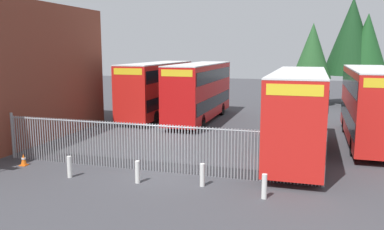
{
  "coord_description": "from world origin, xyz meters",
  "views": [
    {
      "loc": [
        6.2,
        -16.42,
        5.54
      ],
      "look_at": [
        0.0,
        4.0,
        2.0
      ],
      "focal_mm": 37.43,
      "sensor_mm": 36.0,
      "label": 1
    }
  ],
  "objects": [
    {
      "name": "double_decker_bus_behind_fence_right",
      "position": [
        -6.01,
        14.01,
        2.42
      ],
      "size": [
        2.54,
        10.81,
        4.42
      ],
      "color": "red",
      "rests_on": "ground"
    },
    {
      "name": "bollard_near_left",
      "position": [
        -3.77,
        -1.93,
        0.47
      ],
      "size": [
        0.2,
        0.2,
        0.95
      ],
      "primitive_type": "cylinder",
      "color": "silver",
      "rests_on": "ground"
    },
    {
      "name": "ground_plane",
      "position": [
        0.0,
        8.0,
        0.0
      ],
      "size": [
        100.0,
        100.0,
        0.0
      ],
      "primitive_type": "plane",
      "color": "#3D3D42"
    },
    {
      "name": "double_decker_bus_far_back",
      "position": [
        -2.21,
        13.28,
        2.42
      ],
      "size": [
        2.54,
        10.81,
        4.42
      ],
      "color": "red",
      "rests_on": "ground"
    },
    {
      "name": "tree_mid_row",
      "position": [
        5.98,
        24.4,
        5.33
      ],
      "size": [
        3.71,
        3.71,
        8.0
      ],
      "color": "#4C3823",
      "rests_on": "ground"
    },
    {
      "name": "bollard_near_right",
      "position": [
        2.06,
        -1.33,
        0.47
      ],
      "size": [
        0.2,
        0.2,
        0.95
      ],
      "primitive_type": "cylinder",
      "color": "silver",
      "rests_on": "ground"
    },
    {
      "name": "traffic_cone_by_gate",
      "position": [
        -6.93,
        -1.0,
        0.29
      ],
      "size": [
        0.34,
        0.34,
        0.59
      ],
      "color": "orange",
      "rests_on": "ground"
    },
    {
      "name": "double_decker_bus_near_gate",
      "position": [
        5.53,
        4.53,
        2.42
      ],
      "size": [
        2.54,
        10.81,
        4.42
      ],
      "color": "red",
      "rests_on": "ground"
    },
    {
      "name": "bollard_far_right",
      "position": [
        4.64,
        -1.99,
        0.47
      ],
      "size": [
        0.2,
        0.2,
        0.95
      ],
      "primitive_type": "cylinder",
      "color": "silver",
      "rests_on": "ground"
    },
    {
      "name": "bollard_center_front",
      "position": [
        -0.63,
        -1.74,
        0.47
      ],
      "size": [
        0.2,
        0.2,
        0.95
      ],
      "primitive_type": "cylinder",
      "color": "silver",
      "rests_on": "ground"
    },
    {
      "name": "tree_tall_back",
      "position": [
        11.0,
        26.15,
        5.89
      ],
      "size": [
        4.25,
        4.25,
        8.94
      ],
      "color": "#4C3823",
      "rests_on": "ground"
    },
    {
      "name": "double_decker_bus_behind_fence_left",
      "position": [
        9.48,
        8.85,
        2.42
      ],
      "size": [
        2.54,
        10.81,
        4.42
      ],
      "color": "red",
      "rests_on": "ground"
    },
    {
      "name": "tree_short_side",
      "position": [
        9.62,
        26.65,
        6.73
      ],
      "size": [
        5.3,
        5.3,
        10.53
      ],
      "color": "#4C3823",
      "rests_on": "ground"
    },
    {
      "name": "palisade_fence",
      "position": [
        -0.79,
        0.0,
        1.18
      ],
      "size": [
        15.26,
        0.14,
        2.35
      ],
      "color": "gray",
      "rests_on": "ground"
    }
  ]
}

